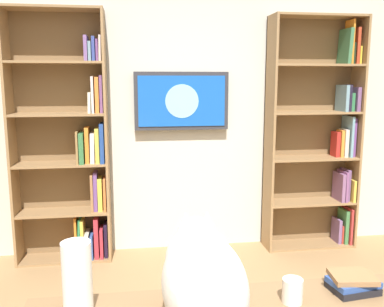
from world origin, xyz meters
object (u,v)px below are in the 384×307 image
object	(u,v)px
paper_towel_roll	(77,277)
coffee_mug	(292,291)
cat	(202,276)
desk_book_stack	(353,283)
bookshelf_left	(321,137)
bookshelf_right	(72,151)
wall_mounted_tv	(182,101)

from	to	relation	value
paper_towel_roll	coffee_mug	bearing A→B (deg)	176.50
coffee_mug	cat	bearing A→B (deg)	14.63
coffee_mug	desk_book_stack	distance (m)	0.28
bookshelf_left	cat	size ratio (longest dim) A/B	3.47
cat	coffee_mug	xyz separation A→B (m)	(-0.37, -0.10, -0.13)
paper_towel_roll	desk_book_stack	world-z (taller)	paper_towel_roll
cat	coffee_mug	size ratio (longest dim) A/B	6.61
paper_towel_roll	bookshelf_right	bearing A→B (deg)	-82.25
wall_mounted_tv	coffee_mug	xyz separation A→B (m)	(-0.14, 2.44, -0.62)
bookshelf_right	coffee_mug	distance (m)	2.62
bookshelf_left	bookshelf_right	bearing A→B (deg)	0.07
bookshelf_left	paper_towel_roll	bearing A→B (deg)	48.90
coffee_mug	desk_book_stack	bearing A→B (deg)	-170.02
desk_book_stack	paper_towel_roll	bearing A→B (deg)	-0.05
paper_towel_roll	desk_book_stack	bearing A→B (deg)	179.95
desk_book_stack	bookshelf_left	bearing A→B (deg)	-111.71
bookshelf_left	bookshelf_right	world-z (taller)	bookshelf_right
desk_book_stack	wall_mounted_tv	bearing A→B (deg)	-80.06
bookshelf_left	wall_mounted_tv	distance (m)	1.38
coffee_mug	wall_mounted_tv	bearing A→B (deg)	-86.70
wall_mounted_tv	desk_book_stack	distance (m)	2.50
cat	paper_towel_roll	size ratio (longest dim) A/B	2.32
wall_mounted_tv	coffee_mug	bearing A→B (deg)	93.30
bookshelf_left	coffee_mug	xyz separation A→B (m)	(1.20, 2.36, -0.27)
bookshelf_left	wall_mounted_tv	bearing A→B (deg)	-3.36
wall_mounted_tv	coffee_mug	size ratio (longest dim) A/B	9.03
bookshelf_left	cat	xyz separation A→B (m)	(1.57, 2.45, -0.14)
cat	desk_book_stack	world-z (taller)	cat
wall_mounted_tv	cat	bearing A→B (deg)	84.76
bookshelf_right	desk_book_stack	xyz separation A→B (m)	(-1.41, 2.30, -0.20)
paper_towel_roll	bookshelf_left	bearing A→B (deg)	-131.10
bookshelf_left	paper_towel_roll	xyz separation A→B (m)	(2.01, 2.31, -0.18)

